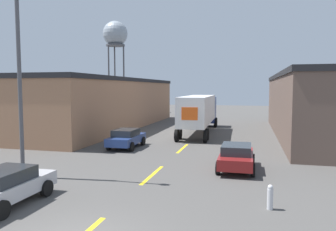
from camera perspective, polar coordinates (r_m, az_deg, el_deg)
name	(u,v)px	position (r m, az deg, el deg)	size (l,w,h in m)	color
road_centerline	(152,175)	(17.40, -2.74, -10.27)	(0.20, 19.33, 0.01)	yellow
warehouse_left	(93,103)	(39.18, -12.94, 2.17)	(11.54, 28.92, 5.65)	#9E7051
semi_truck	(200,110)	(33.37, 5.57, 0.95)	(3.09, 13.86, 3.77)	navy
parked_car_left_far	(126,138)	(25.09, -7.27, -3.89)	(1.99, 4.13, 1.43)	navy
parked_car_left_near	(6,186)	(14.35, -26.44, -10.92)	(1.99, 4.13, 1.43)	#B2B2B7
parked_car_right_mid	(236,156)	(18.64, 11.82, -6.97)	(1.99, 4.13, 1.43)	maroon
water_tower	(115,35)	(63.64, -9.16, 13.62)	(4.60, 4.60, 16.99)	#47474C
street_lamp	(25,73)	(17.81, -23.63, 6.72)	(2.98, 0.32, 9.08)	#4C4C51
fire_hydrant	(270,197)	(13.12, 17.36, -13.41)	(0.22, 0.22, 0.94)	silver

